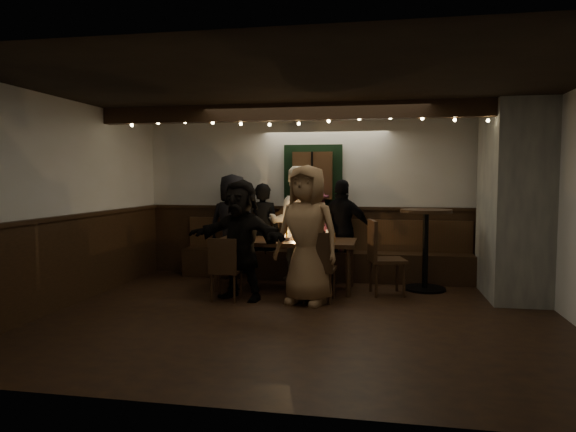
% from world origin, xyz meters
% --- Properties ---
extents(room, '(6.02, 5.01, 2.62)m').
position_xyz_m(room, '(1.07, 1.42, 1.07)').
color(room, black).
rests_on(room, ground).
extents(dining_table, '(2.01, 0.86, 0.87)m').
position_xyz_m(dining_table, '(-0.46, 1.40, 0.66)').
color(dining_table, black).
rests_on(dining_table, ground).
extents(chair_near_left, '(0.38, 0.38, 0.84)m').
position_xyz_m(chair_near_left, '(-1.10, 0.50, 0.47)').
color(chair_near_left, black).
rests_on(chair_near_left, ground).
extents(chair_near_right, '(0.44, 0.44, 0.92)m').
position_xyz_m(chair_near_right, '(0.11, 0.65, 0.52)').
color(chair_near_right, black).
rests_on(chair_near_right, ground).
extents(chair_end, '(0.56, 0.56, 1.04)m').
position_xyz_m(chair_end, '(0.89, 1.28, 0.58)').
color(chair_end, black).
rests_on(chair_end, ground).
extents(high_top, '(0.73, 0.73, 1.16)m').
position_xyz_m(high_top, '(1.53, 1.70, 0.74)').
color(high_top, black).
rests_on(high_top, ground).
extents(person_a, '(0.85, 0.58, 1.68)m').
position_xyz_m(person_a, '(-1.47, 2.15, 0.84)').
color(person_a, black).
rests_on(person_a, ground).
extents(person_b, '(0.57, 0.38, 1.53)m').
position_xyz_m(person_b, '(-0.98, 2.18, 0.77)').
color(person_b, black).
rests_on(person_b, ground).
extents(person_c, '(0.99, 0.83, 1.80)m').
position_xyz_m(person_c, '(-0.43, 2.11, 0.90)').
color(person_c, white).
rests_on(person_c, ground).
extents(person_d, '(1.07, 0.74, 1.52)m').
position_xyz_m(person_d, '(-0.17, 2.06, 0.76)').
color(person_d, '#5F2537').
rests_on(person_d, ground).
extents(person_e, '(0.98, 0.52, 1.59)m').
position_xyz_m(person_e, '(0.31, 2.16, 0.79)').
color(person_e, black).
rests_on(person_e, ground).
extents(person_f, '(1.55, 0.91, 1.60)m').
position_xyz_m(person_f, '(-0.93, 0.69, 0.80)').
color(person_f, black).
rests_on(person_f, ground).
extents(person_g, '(0.99, 0.79, 1.78)m').
position_xyz_m(person_g, '(-0.03, 0.61, 0.89)').
color(person_g, olive).
rests_on(person_g, ground).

